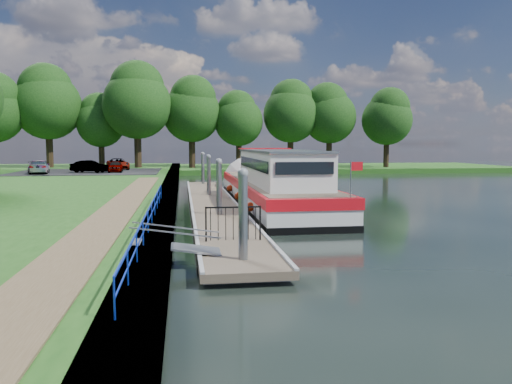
{
  "coord_description": "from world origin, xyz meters",
  "views": [
    {
      "loc": [
        -1.64,
        -14.04,
        3.6
      ],
      "look_at": [
        1.69,
        8.48,
        1.4
      ],
      "focal_mm": 35.0,
      "sensor_mm": 36.0,
      "label": 1
    }
  ],
  "objects": [
    {
      "name": "car_b",
      "position": [
        -10.47,
        35.8,
        1.42
      ],
      "size": [
        3.78,
        2.25,
        1.18
      ],
      "primitive_type": "imported",
      "rotation": [
        0.0,
        0.0,
        1.27
      ],
      "color": "#999999",
      "rests_on": "carpark"
    },
    {
      "name": "mooring_piles",
      "position": [
        0.0,
        13.0,
        1.28
      ],
      "size": [
        0.3,
        27.3,
        3.55
      ],
      "color": "gray",
      "rests_on": "ground"
    },
    {
      "name": "carpark",
      "position": [
        -11.0,
        38.0,
        0.81
      ],
      "size": [
        14.0,
        12.0,
        0.06
      ],
      "primitive_type": "cube",
      "color": "black",
      "rests_on": "riverbank"
    },
    {
      "name": "car_a",
      "position": [
        -8.18,
        36.63,
        1.39
      ],
      "size": [
        1.52,
        3.36,
        1.12
      ],
      "primitive_type": "imported",
      "rotation": [
        0.0,
        0.0,
        0.06
      ],
      "color": "#999999",
      "rests_on": "carpark"
    },
    {
      "name": "far_bank",
      "position": [
        12.0,
        52.0,
        0.3
      ],
      "size": [
        60.0,
        18.0,
        0.6
      ],
      "primitive_type": "cube",
      "color": "#1E4D16",
      "rests_on": "ground"
    },
    {
      "name": "pontoon",
      "position": [
        0.0,
        13.0,
        0.18
      ],
      "size": [
        2.5,
        30.0,
        0.56
      ],
      "color": "brown",
      "rests_on": "ground"
    },
    {
      "name": "car_d",
      "position": [
        -8.59,
        41.8,
        1.43
      ],
      "size": [
        3.09,
        4.67,
        1.19
      ],
      "primitive_type": "imported",
      "rotation": [
        0.0,
        0.0,
        0.28
      ],
      "color": "#999999",
      "rests_on": "carpark"
    },
    {
      "name": "horizon_trees",
      "position": [
        -1.61,
        48.68,
        7.95
      ],
      "size": [
        54.38,
        10.03,
        12.87
      ],
      "color": "#332316",
      "rests_on": "ground"
    },
    {
      "name": "barge",
      "position": [
        3.6,
        15.43,
        1.09
      ],
      "size": [
        4.36,
        21.15,
        4.78
      ],
      "color": "black",
      "rests_on": "ground"
    },
    {
      "name": "blue_fence",
      "position": [
        -2.75,
        3.0,
        1.31
      ],
      "size": [
        0.04,
        18.04,
        0.72
      ],
      "color": "#0C2DBF",
      "rests_on": "riverbank"
    },
    {
      "name": "car_c",
      "position": [
        -14.86,
        34.86,
        1.46
      ],
      "size": [
        2.58,
        4.56,
        1.25
      ],
      "primitive_type": "imported",
      "rotation": [
        0.0,
        0.0,
        3.34
      ],
      "color": "#999999",
      "rests_on": "carpark"
    },
    {
      "name": "bank_edge",
      "position": [
        -2.55,
        15.0,
        0.39
      ],
      "size": [
        1.1,
        90.0,
        0.78
      ],
      "primitive_type": "cube",
      "color": "#473D2D",
      "rests_on": "ground"
    },
    {
      "name": "gate_panel",
      "position": [
        -0.0,
        2.2,
        1.15
      ],
      "size": [
        1.85,
        0.05,
        1.15
      ],
      "color": "black",
      "rests_on": "ground"
    },
    {
      "name": "footpath",
      "position": [
        -4.4,
        8.0,
        0.8
      ],
      "size": [
        1.6,
        40.0,
        0.05
      ],
      "primitive_type": "cube",
      "color": "brown",
      "rests_on": "riverbank"
    },
    {
      "name": "ground",
      "position": [
        0.0,
        0.0,
        0.0
      ],
      "size": [
        160.0,
        160.0,
        0.0
      ],
      "primitive_type": "plane",
      "color": "black",
      "rests_on": "ground"
    },
    {
      "name": "gangway",
      "position": [
        -1.85,
        0.5,
        0.63
      ],
      "size": [
        2.58,
        1.0,
        0.92
      ],
      "color": "#A5A8AD",
      "rests_on": "ground"
    }
  ]
}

